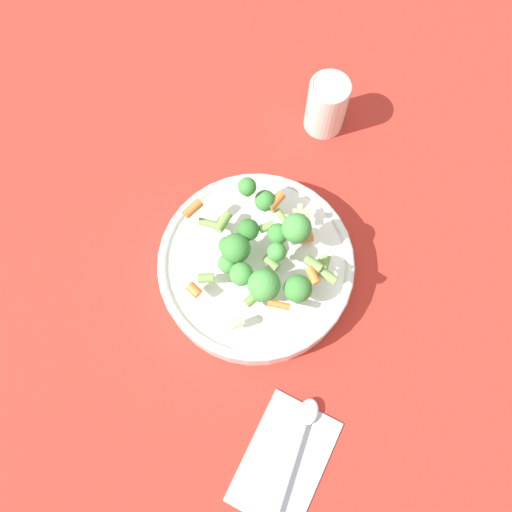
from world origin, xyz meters
name	(u,v)px	position (x,y,z in m)	size (l,w,h in m)	color
ground_plane	(256,271)	(0.00, 0.00, 0.00)	(3.00, 3.00, 0.00)	#B72D23
bowl	(256,265)	(0.00, 0.00, 0.03)	(0.28, 0.28, 0.05)	white
pasta_salad	(264,253)	(0.00, -0.01, 0.09)	(0.20, 0.22, 0.08)	#8CB766
cup	(327,105)	(0.27, -0.10, 0.05)	(0.07, 0.07, 0.10)	silver
napkin	(284,461)	(-0.26, -0.06, 0.00)	(0.19, 0.16, 0.01)	#B2BCC6
spoon	(300,439)	(-0.24, -0.08, 0.01)	(0.17, 0.06, 0.01)	silver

